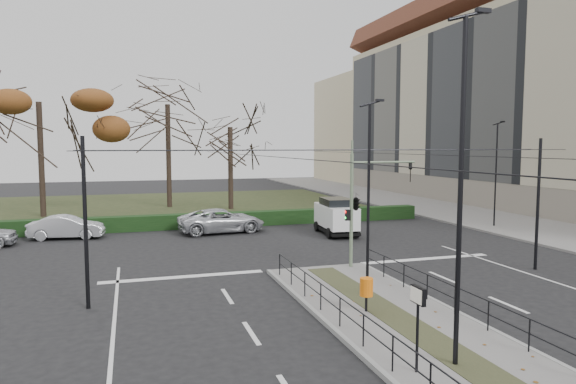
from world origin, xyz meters
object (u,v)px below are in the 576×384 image
Objects in this scene: parked_car_second at (67,227)px; bare_tree_near at (230,133)px; rust_tree at (39,102)px; litter_bin at (366,288)px; streetlamp_sidewalk at (496,173)px; bare_tree_center at (168,112)px; white_van at (336,216)px; parked_car_fourth at (222,221)px; info_panel at (418,305)px; traffic_light at (358,201)px; streetlamp_median_far at (369,197)px; streetlamp_median_near at (461,188)px.

bare_tree_near is (12.26, 11.05, 6.05)m from parked_car_second.
rust_tree is at bearing 22.00° from parked_car_second.
litter_bin is at bearing -64.01° from rust_tree.
rust_tree reaches higher than streetlamp_sidewalk.
bare_tree_center is at bearing -19.96° from parked_car_second.
white_van is 0.38× the size of rust_tree.
litter_bin is 0.09× the size of bare_tree_center.
info_panel is at bearing 176.68° from parked_car_fourth.
white_van is at bearing 71.13° from litter_bin.
parked_car_second is at bearing -74.91° from rust_tree.
info_panel is at bearing -107.32° from traffic_light.
parked_car_second is at bearing 114.34° from info_panel.
litter_bin is 0.20× the size of parked_car_fourth.
parked_car_fourth is at bearing -103.70° from bare_tree_near.
streetlamp_sidewalk is 1.63× the size of white_van.
streetlamp_sidewalk reaches higher than litter_bin.
parked_car_fourth is (-18.40, 3.62, -3.02)m from streetlamp_sidewalk.
streetlamp_sidewalk is 34.38m from rust_tree.
streetlamp_median_far is at bearing -110.03° from traffic_light.
rust_tree is at bearing 125.91° from traffic_light.
streetlamp_sidewalk is (17.49, 18.76, 1.99)m from info_panel.
bare_tree_center is at bearing 20.13° from rust_tree.
streetlamp_median_near is 2.00× the size of white_van.
traffic_light is 1.19× the size of parked_car_second.
rust_tree is (-19.15, 13.86, 7.83)m from white_van.
streetlamp_sidewalk is (16.63, 14.19, 2.85)m from litter_bin.
bare_tree_near is at bearing 88.79° from streetlamp_median_near.
bare_tree_center reaches higher than traffic_light.
bare_tree_near reaches higher than info_panel.
traffic_light is 27.78m from bare_tree_center.
parked_car_fourth is (-2.62, 16.18, -3.02)m from streetlamp_median_far.
litter_bin is at bearing -179.97° from parked_car_fourth.
traffic_light is 0.72× the size of streetlamp_median_far.
bare_tree_center reaches higher than bare_tree_near.
streetlamp_sidewalk is 1.66× the size of parked_car_second.
bare_tree_near is (2.82, 11.56, 5.98)m from parked_car_fourth.
traffic_light is 11.19m from info_panel.
streetlamp_sidewalk reaches higher than parked_car_fourth.
info_panel is at bearing -132.99° from streetlamp_sidewalk.
bare_tree_center is at bearing 99.01° from streetlamp_median_far.
streetlamp_sidewalk is 21.95m from bare_tree_near.
bare_tree_center is at bearing 117.57° from white_van.
rust_tree is at bearing 111.55° from info_panel.
info_panel reaches higher than parked_car_fourth.
info_panel is (-3.31, -10.60, -1.33)m from traffic_light.
streetlamp_median_far is (0.84, 1.63, 2.85)m from litter_bin.
rust_tree is (-2.83, 10.48, 8.33)m from parked_car_second.
parked_car_second is at bearing -137.97° from bare_tree_near.
streetlamp_median_near is 1.23× the size of streetlamp_sidewalk.
bare_tree_near is (0.20, 27.73, 2.96)m from streetlamp_median_far.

